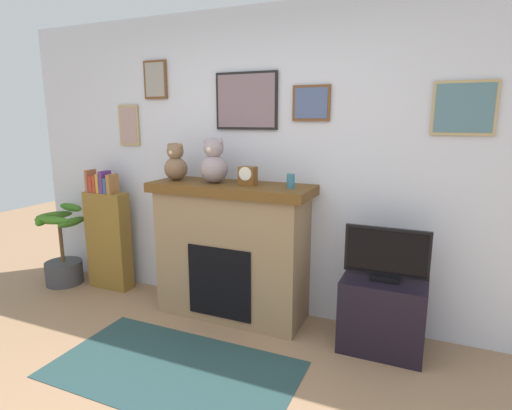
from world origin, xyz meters
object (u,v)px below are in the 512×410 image
at_px(television, 386,255).
at_px(teddy_bear_brown, 176,163).
at_px(fireplace, 232,250).
at_px(bookshelf, 108,236).
at_px(tv_stand, 382,315).
at_px(mantel_clock, 248,176).
at_px(potted_plant, 62,255).
at_px(candle_jar, 291,181).
at_px(teddy_bear_tan, 214,163).

height_order(television, teddy_bear_brown, teddy_bear_brown).
height_order(fireplace, bookshelf, bookshelf).
relative_size(television, teddy_bear_brown, 1.82).
distance_m(bookshelf, tv_stand, 2.70).
relative_size(mantel_clock, teddy_bear_brown, 0.47).
relative_size(tv_stand, teddy_bear_brown, 1.84).
bearing_deg(tv_stand, television, -90.00).
bearing_deg(fireplace, potted_plant, -177.50).
bearing_deg(mantel_clock, fireplace, 173.08).
bearing_deg(candle_jar, teddy_bear_brown, -179.98).
xyz_separation_m(potted_plant, tv_stand, (3.21, 0.02, -0.03)).
bearing_deg(television, mantel_clock, 177.72).
distance_m(bookshelf, television, 2.70).
bearing_deg(teddy_bear_brown, teddy_bear_tan, -0.01).
height_order(potted_plant, tv_stand, potted_plant).
distance_m(fireplace, mantel_clock, 0.67).
bearing_deg(potted_plant, mantel_clock, 1.78).
xyz_separation_m(television, candle_jar, (-0.75, 0.05, 0.49)).
bearing_deg(candle_jar, fireplace, 178.08).
bearing_deg(potted_plant, fireplace, 2.50).
distance_m(potted_plant, teddy_bear_tan, 2.06).
distance_m(fireplace, television, 1.28).
height_order(bookshelf, potted_plant, bookshelf).
height_order(potted_plant, teddy_bear_brown, teddy_bear_brown).
distance_m(television, candle_jar, 0.89).
distance_m(potted_plant, mantel_clock, 2.30).
height_order(tv_stand, mantel_clock, mantel_clock).
bearing_deg(teddy_bear_tan, candle_jar, 0.04).
relative_size(fireplace, mantel_clock, 9.03).
height_order(potted_plant, teddy_bear_tan, teddy_bear_tan).
bearing_deg(television, bookshelf, 177.84).
distance_m(bookshelf, teddy_bear_tan, 1.49).
height_order(tv_stand, television, television).
height_order(television, mantel_clock, mantel_clock).
bearing_deg(television, fireplace, 177.13).
bearing_deg(potted_plant, teddy_bear_brown, 2.70).
bearing_deg(mantel_clock, potted_plant, -178.22).
bearing_deg(teddy_bear_brown, potted_plant, -177.30).
bearing_deg(tv_stand, potted_plant, -179.61).
relative_size(mantel_clock, teddy_bear_tan, 0.41).
bearing_deg(teddy_bear_tan, television, -1.84).
bearing_deg(teddy_bear_tan, tv_stand, -1.78).
bearing_deg(candle_jar, teddy_bear_tan, -179.96).
xyz_separation_m(television, teddy_bear_tan, (-1.42, 0.05, 0.60)).
distance_m(potted_plant, television, 3.24).
bearing_deg(television, candle_jar, 176.47).
bearing_deg(teddy_bear_brown, tv_stand, -1.41).
height_order(tv_stand, teddy_bear_brown, teddy_bear_brown).
xyz_separation_m(tv_stand, teddy_bear_tan, (-1.42, 0.04, 1.06)).
height_order(candle_jar, mantel_clock, mantel_clock).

